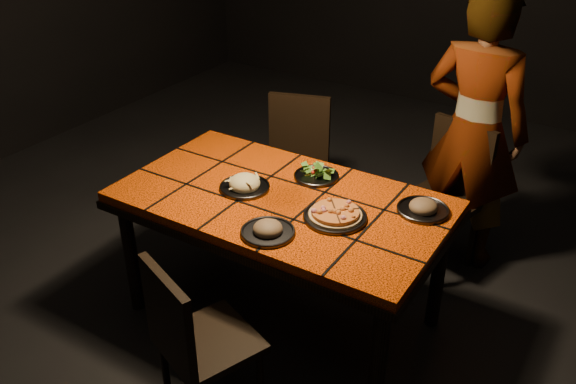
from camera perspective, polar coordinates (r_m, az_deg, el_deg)
The scene contains 11 objects.
room_shell at distance 2.69m, azimuth -0.69°, elevation 13.51°, with size 6.04×7.04×3.08m.
dining_table at distance 3.03m, azimuth -0.60°, elevation -1.73°, with size 1.62×0.92×0.75m.
chair_near at distance 2.62m, azimuth -8.97°, elevation -13.23°, with size 0.49×0.49×0.84m.
chair_far_left at distance 3.94m, azimuth 0.70°, elevation 3.41°, with size 0.50×0.50×0.89m.
chair_far_right at distance 3.69m, azimuth 14.74°, elevation 0.44°, with size 0.50×0.50×0.89m.
diner at distance 3.64m, azimuth 17.03°, elevation 5.48°, with size 0.61×0.40×1.67m, color brown.
plate_pizza at distance 2.82m, azimuth 4.44°, elevation -2.18°, with size 0.35×0.35×0.04m.
plate_pasta at distance 3.06m, azimuth -4.08°, elevation 0.68°, with size 0.25×0.25×0.08m.
plate_salad at distance 3.15m, azimuth 2.69°, elevation 1.75°, with size 0.23×0.23×0.07m.
plate_mushroom_a at distance 2.70m, azimuth -1.91°, elevation -3.54°, with size 0.25×0.25×0.08m.
plate_mushroom_b at distance 2.93m, azimuth 12.55°, elevation -1.43°, with size 0.25×0.25×0.08m.
Camera 1 is at (1.40, -2.18, 2.25)m, focal length 38.00 mm.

